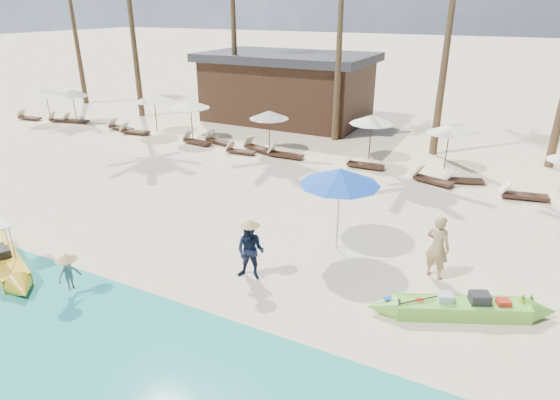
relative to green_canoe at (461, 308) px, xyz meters
The scene contains 30 objects.
ground 5.32m from the green_canoe, behind, with size 240.00×240.00×0.00m, color beige.
wet_sand_strip 7.49m from the green_canoe, 135.21° to the right, with size 240.00×4.50×0.01m, color tan.
green_canoe is the anchor object (origin of this frame).
yellow_canoe 12.82m from the green_canoe, 163.59° to the right, with size 5.19×2.43×1.42m.
tourist 1.95m from the green_canoe, 120.56° to the left, with size 0.69×0.45×1.89m, color tan.
vendor_green 5.60m from the green_canoe, behind, with size 0.82×0.64×1.69m, color #131B34.
vendor_yellow 10.03m from the green_canoe, 157.97° to the right, with size 0.61×0.35×0.94m, color gray.
blue_umbrella 4.92m from the green_canoe, 154.45° to the left, with size 2.46×2.46×2.65m.
resort_parasol_0 28.79m from the green_canoe, 160.32° to the left, with size 2.07×2.07×2.13m.
lounger_0_left 30.21m from the green_canoe, 162.07° to the left, with size 1.76×0.70×0.58m.
lounger_0_right 28.01m from the green_canoe, 159.51° to the left, with size 1.78×1.05×0.58m.
resort_parasol_1 27.01m from the green_canoe, 158.11° to the left, with size 2.12×2.12×2.18m.
lounger_1_left 27.17m from the green_canoe, 158.21° to the left, with size 1.75×0.93×0.57m.
lounger_1_right 23.45m from the green_canoe, 154.79° to the left, with size 1.84×0.69×0.61m.
resort_parasol_2 21.72m from the green_canoe, 150.50° to the left, with size 2.24×2.24×2.31m.
lounger_2_left 22.00m from the green_canoe, 153.98° to the left, with size 1.85×0.83×0.61m.
resort_parasol_3 19.05m from the green_canoe, 147.08° to the left, with size 2.18×2.18×2.24m.
lounger_3_left 17.95m from the green_canoe, 147.74° to the left, with size 1.81×0.73×0.60m.
lounger_3_right 17.42m from the green_canoe, 144.14° to the left, with size 1.85×0.86×0.61m.
resort_parasol_4 15.16m from the green_canoe, 136.66° to the left, with size 2.06×2.06×2.13m.
lounger_4_left 15.17m from the green_canoe, 142.87° to the left, with size 1.65×0.61×0.55m.
lounger_4_right 15.19m from the green_canoe, 138.94° to the left, with size 2.03×1.11×0.66m.
resort_parasol_5 12.88m from the green_canoe, 117.26° to the left, with size 2.16×2.16×2.23m.
lounger_5_left 13.69m from the green_canoe, 135.37° to the left, with size 1.84×0.63×0.62m.
resort_parasol_6 11.79m from the green_canoe, 100.97° to the left, with size 2.06×2.06×2.13m.
lounger_6_left 11.40m from the green_canoe, 119.94° to the left, with size 1.82×0.61×0.61m.
lounger_6_right 9.56m from the green_canoe, 104.86° to the left, with size 1.85×1.03×0.60m.
lounger_7_left 9.92m from the green_canoe, 97.17° to the left, with size 1.69×1.01×0.55m.
lounger_7_right 9.10m from the green_canoe, 83.14° to the left, with size 1.89×0.90×0.62m.
pavilion_west 21.86m from the green_canoe, 127.70° to the left, with size 10.80×6.60×4.30m.
Camera 1 is at (5.72, -10.32, 7.13)m, focal length 30.00 mm.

